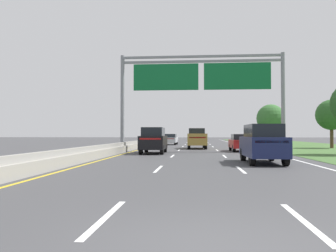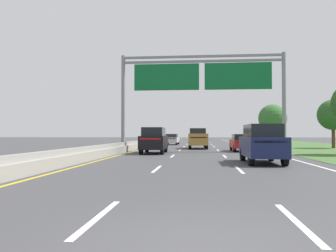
# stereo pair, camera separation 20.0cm
# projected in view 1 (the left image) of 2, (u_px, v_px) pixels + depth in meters

# --- Properties ---
(ground_plane) EXTENTS (220.00, 220.00, 0.00)m
(ground_plane) POSITION_uv_depth(u_px,v_px,m) (198.00, 147.00, 39.75)
(ground_plane) COLOR #3D3D3F
(lane_striping) EXTENTS (11.96, 106.00, 0.01)m
(lane_striping) POSITION_uv_depth(u_px,v_px,m) (198.00, 148.00, 39.29)
(lane_striping) COLOR white
(lane_striping) RESTS_ON ground
(grass_verge_right) EXTENTS (14.00, 110.00, 0.02)m
(grass_verge_right) POSITION_uv_depth(u_px,v_px,m) (321.00, 148.00, 38.57)
(grass_verge_right) COLOR #3D602D
(grass_verge_right) RESTS_ON ground
(median_barrier_concrete) EXTENTS (0.60, 110.00, 0.85)m
(median_barrier_concrete) POSITION_uv_depth(u_px,v_px,m) (142.00, 144.00, 40.31)
(median_barrier_concrete) COLOR #99968E
(median_barrier_concrete) RESTS_ON ground
(overhead_sign_gantry) EXTENTS (15.06, 0.42, 8.95)m
(overhead_sign_gantry) POSITION_uv_depth(u_px,v_px,m) (201.00, 81.00, 31.25)
(overhead_sign_gantry) COLOR gray
(overhead_sign_gantry) RESTS_ON ground
(pickup_truck_gold) EXTENTS (2.13, 5.45, 2.20)m
(pickup_truck_gold) POSITION_uv_depth(u_px,v_px,m) (197.00, 139.00, 36.82)
(pickup_truck_gold) COLOR #A38438
(pickup_truck_gold) RESTS_ON ground
(car_silver_left_lane_sedan) EXTENTS (1.94, 4.45, 1.57)m
(car_silver_left_lane_sedan) POSITION_uv_depth(u_px,v_px,m) (171.00, 139.00, 49.85)
(car_silver_left_lane_sedan) COLOR #B2B5BA
(car_silver_left_lane_sedan) RESTS_ON ground
(car_black_left_lane_suv) EXTENTS (1.96, 4.73, 2.11)m
(car_black_left_lane_suv) POSITION_uv_depth(u_px,v_px,m) (154.00, 140.00, 27.77)
(car_black_left_lane_suv) COLOR black
(car_black_left_lane_suv) RESTS_ON ground
(car_red_right_lane_sedan) EXTENTS (1.87, 4.42, 1.57)m
(car_red_right_lane_sedan) POSITION_uv_depth(u_px,v_px,m) (241.00, 142.00, 30.99)
(car_red_right_lane_sedan) COLOR maroon
(car_red_right_lane_sedan) RESTS_ON ground
(car_navy_right_lane_suv) EXTENTS (1.93, 4.71, 2.11)m
(car_navy_right_lane_suv) POSITION_uv_depth(u_px,v_px,m) (263.00, 143.00, 18.60)
(car_navy_right_lane_suv) COLOR #161E47
(car_navy_right_lane_suv) RESTS_ON ground
(roadside_tree_mid) EXTENTS (3.38, 3.38, 5.38)m
(roadside_tree_mid) POSITION_uv_depth(u_px,v_px,m) (331.00, 115.00, 37.55)
(roadside_tree_mid) COLOR #4C3823
(roadside_tree_mid) RESTS_ON ground
(roadside_tree_far) EXTENTS (4.44, 4.44, 6.27)m
(roadside_tree_far) POSITION_uv_depth(u_px,v_px,m) (271.00, 118.00, 54.01)
(roadside_tree_far) COLOR #4C3823
(roadside_tree_far) RESTS_ON ground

